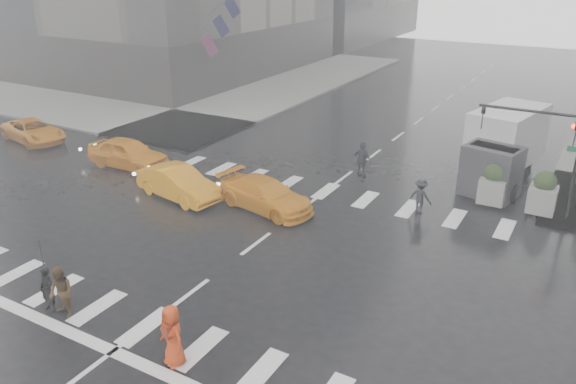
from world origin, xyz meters
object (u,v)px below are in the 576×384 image
Objects in this scene: pedestrian_brown at (61,292)px; taxi_front at (128,153)px; taxi_mid at (178,183)px; box_truck at (503,145)px; pedestrian_orange at (172,335)px; traffic_signal_pole at (552,143)px.

taxi_front is (-7.78, 10.68, -0.06)m from pedestrian_brown.
taxi_mid is (-2.88, 8.80, -0.11)m from pedestrian_brown.
pedestrian_orange is at bearing -93.07° from box_truck.
pedestrian_brown is (-11.53, -14.81, -2.39)m from traffic_signal_pole.
traffic_signal_pole is 18.92m from pedestrian_brown.
taxi_mid is at bearing 147.06° from pedestrian_orange.
box_truck is at bearing 92.72° from pedestrian_orange.
pedestrian_orange is 16.14m from taxi_front.
pedestrian_brown reaches higher than taxi_front.
pedestrian_brown is 4.32m from pedestrian_orange.
taxi_mid is (4.90, -1.88, -0.05)m from taxi_front.
taxi_front is at bearing -167.93° from traffic_signal_pole.
pedestrian_brown is 0.93× the size of pedestrian_orange.
traffic_signal_pole is 2.73× the size of pedestrian_brown.
box_truck is (9.21, 18.18, 0.99)m from pedestrian_brown.
pedestrian_orange is 0.28× the size of box_truck.
pedestrian_brown is 0.38× the size of taxi_mid.
traffic_signal_pole is 2.55× the size of pedestrian_orange.
traffic_signal_pole is at bearing 61.27° from pedestrian_brown.
pedestrian_brown reaches higher than taxi_mid.
pedestrian_brown is 0.37× the size of taxi_front.
box_truck is at bearing 124.52° from traffic_signal_pole.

